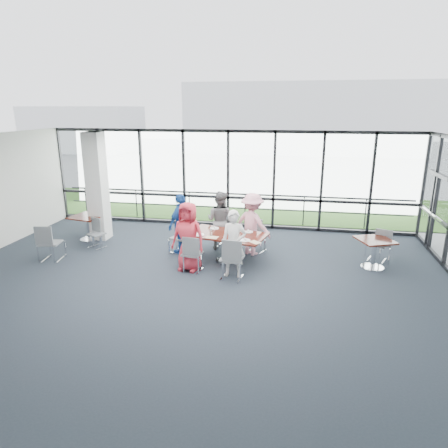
% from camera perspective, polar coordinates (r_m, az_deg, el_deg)
% --- Properties ---
extents(floor, '(12.00, 10.00, 0.02)m').
position_cam_1_polar(floor, '(8.98, -5.12, -9.31)').
color(floor, '#212A33').
rests_on(floor, ground).
extents(ceiling, '(12.00, 10.00, 0.04)m').
position_cam_1_polar(ceiling, '(8.13, -5.70, 11.56)').
color(ceiling, silver).
rests_on(ceiling, ground).
extents(wall_front, '(12.00, 0.10, 3.20)m').
position_cam_1_polar(wall_front, '(4.24, -25.15, -17.57)').
color(wall_front, silver).
rests_on(wall_front, ground).
extents(curtain_wall_back, '(12.00, 0.10, 3.20)m').
position_cam_1_polar(curtain_wall_back, '(13.18, 0.59, 6.39)').
color(curtain_wall_back, white).
rests_on(curtain_wall_back, ground).
extents(exit_door, '(0.12, 1.60, 2.10)m').
position_cam_1_polar(exit_door, '(12.44, 27.80, 1.31)').
color(exit_door, black).
rests_on(exit_door, ground).
extents(structural_column, '(0.50, 0.50, 3.20)m').
position_cam_1_polar(structural_column, '(12.48, -17.67, 5.08)').
color(structural_column, silver).
rests_on(structural_column, ground).
extents(apron, '(80.00, 70.00, 0.02)m').
position_cam_1_polar(apron, '(18.34, 3.32, 4.02)').
color(apron, gray).
rests_on(apron, ground).
extents(grass_strip, '(80.00, 5.00, 0.01)m').
position_cam_1_polar(grass_strip, '(16.40, 2.41, 2.67)').
color(grass_strip, '#2C5522').
rests_on(grass_strip, ground).
extents(hangar_main, '(24.00, 10.00, 6.00)m').
position_cam_1_polar(hangar_main, '(39.83, 13.60, 14.57)').
color(hangar_main, white).
rests_on(hangar_main, ground).
extents(hangar_aux, '(10.00, 6.00, 4.00)m').
position_cam_1_polar(hangar_aux, '(41.17, -19.34, 12.77)').
color(hangar_aux, white).
rests_on(hangar_aux, ground).
extents(guard_rail, '(12.00, 0.06, 0.06)m').
position_cam_1_polar(guard_rail, '(13.98, 1.01, 2.36)').
color(guard_rail, '#2D2D33').
rests_on(guard_rail, ground).
extents(main_table, '(2.21, 1.55, 0.75)m').
position_cam_1_polar(main_table, '(10.26, 0.31, -2.05)').
color(main_table, '#32130A').
rests_on(main_table, ground).
extents(side_table_left, '(1.05, 1.05, 0.75)m').
position_cam_1_polar(side_table_left, '(12.65, -18.89, 0.63)').
color(side_table_left, '#32130A').
rests_on(side_table_left, ground).
extents(side_table_right, '(1.04, 1.04, 0.75)m').
position_cam_1_polar(side_table_right, '(10.53, 20.74, -2.72)').
color(side_table_right, '#32130A').
rests_on(side_table_right, ground).
extents(diner_near_left, '(0.92, 0.68, 1.71)m').
position_cam_1_polar(diner_near_left, '(9.71, -5.12, -1.80)').
color(diner_near_left, '#C42B3A').
rests_on(diner_near_left, ground).
extents(diner_near_right, '(0.59, 0.43, 1.61)m').
position_cam_1_polar(diner_near_right, '(9.32, 1.40, -2.86)').
color(diner_near_right, silver).
rests_on(diner_near_right, ground).
extents(diner_far_left, '(0.92, 0.72, 1.67)m').
position_cam_1_polar(diner_far_left, '(11.13, -0.55, 0.50)').
color(diner_far_left, slate).
rests_on(diner_far_left, ground).
extents(diner_far_right, '(1.23, 1.00, 1.69)m').
position_cam_1_polar(diner_far_right, '(10.76, 4.05, -0.02)').
color(diner_far_right, pink).
rests_on(diner_far_right, ground).
extents(diner_end, '(0.90, 1.11, 1.67)m').
position_cam_1_polar(diner_end, '(10.86, -6.06, 0.01)').
color(diner_end, '#194592').
rests_on(diner_end, ground).
extents(chair_main_nl, '(0.49, 0.49, 0.90)m').
position_cam_1_polar(chair_main_nl, '(9.75, -4.58, -4.25)').
color(chair_main_nl, slate).
rests_on(chair_main_nl, ground).
extents(chair_main_nr, '(0.54, 0.54, 0.99)m').
position_cam_1_polar(chair_main_nr, '(9.28, 1.13, -4.99)').
color(chair_main_nr, slate).
rests_on(chair_main_nr, ground).
extents(chair_main_fl, '(0.55, 0.55, 0.96)m').
position_cam_1_polar(chair_main_fl, '(11.39, 0.18, -0.99)').
color(chair_main_fl, slate).
rests_on(chair_main_fl, ground).
extents(chair_main_fr, '(0.55, 0.55, 0.87)m').
position_cam_1_polar(chair_main_fr, '(11.09, 4.77, -1.78)').
color(chair_main_fr, slate).
rests_on(chair_main_fr, ground).
extents(chair_main_end, '(0.53, 0.53, 0.85)m').
position_cam_1_polar(chair_main_end, '(11.03, -6.37, -1.96)').
color(chair_main_end, slate).
rests_on(chair_main_end, ground).
extents(chair_spare_la, '(0.54, 0.54, 0.96)m').
position_cam_1_polar(chair_spare_la, '(11.32, -23.50, -2.51)').
color(chair_spare_la, slate).
rests_on(chair_spare_la, ground).
extents(chair_spare_lb, '(0.52, 0.52, 0.82)m').
position_cam_1_polar(chair_spare_lb, '(11.91, -17.76, -1.37)').
color(chair_spare_lb, slate).
rests_on(chair_spare_lb, ground).
extents(chair_spare_r, '(0.57, 0.57, 0.88)m').
position_cam_1_polar(chair_spare_r, '(11.12, 21.15, -2.76)').
color(chair_spare_r, slate).
rests_on(chair_spare_r, ground).
extents(plate_nl, '(0.28, 0.28, 0.01)m').
position_cam_1_polar(plate_nl, '(10.15, -3.62, -1.55)').
color(plate_nl, white).
rests_on(plate_nl, main_table).
extents(plate_nr, '(0.27, 0.27, 0.01)m').
position_cam_1_polar(plate_nr, '(9.73, 3.02, -2.34)').
color(plate_nr, white).
rests_on(plate_nr, main_table).
extents(plate_fl, '(0.25, 0.25, 0.01)m').
position_cam_1_polar(plate_fl, '(10.68, -1.39, -0.62)').
color(plate_fl, white).
rests_on(plate_fl, main_table).
extents(plate_fr, '(0.24, 0.24, 0.01)m').
position_cam_1_polar(plate_fr, '(10.39, 3.52, -1.12)').
color(plate_fr, white).
rests_on(plate_fr, main_table).
extents(plate_end, '(0.26, 0.26, 0.01)m').
position_cam_1_polar(plate_end, '(10.59, -4.11, -0.80)').
color(plate_end, white).
rests_on(plate_end, main_table).
extents(tumbler_a, '(0.07, 0.07, 0.14)m').
position_cam_1_polar(tumbler_a, '(10.11, -1.85, -1.23)').
color(tumbler_a, white).
rests_on(tumbler_a, main_table).
extents(tumbler_b, '(0.08, 0.08, 0.15)m').
position_cam_1_polar(tumbler_b, '(9.91, 1.48, -1.55)').
color(tumbler_b, white).
rests_on(tumbler_b, main_table).
extents(tumbler_c, '(0.06, 0.06, 0.13)m').
position_cam_1_polar(tumbler_c, '(10.40, 0.92, -0.74)').
color(tumbler_c, white).
rests_on(tumbler_c, main_table).
extents(tumbler_d, '(0.07, 0.07, 0.14)m').
position_cam_1_polar(tumbler_d, '(10.38, -3.81, -0.79)').
color(tumbler_d, white).
rests_on(tumbler_d, main_table).
extents(menu_a, '(0.33, 0.25, 0.00)m').
position_cam_1_polar(menu_a, '(9.96, -1.74, -1.90)').
color(menu_a, silver).
rests_on(menu_a, main_table).
extents(menu_b, '(0.33, 0.32, 0.00)m').
position_cam_1_polar(menu_b, '(9.62, 4.46, -2.61)').
color(menu_b, silver).
rests_on(menu_b, main_table).
extents(menu_c, '(0.37, 0.32, 0.00)m').
position_cam_1_polar(menu_c, '(10.48, 1.92, -0.98)').
color(menu_c, silver).
rests_on(menu_c, main_table).
extents(condiment_caddy, '(0.10, 0.07, 0.04)m').
position_cam_1_polar(condiment_caddy, '(10.21, 0.90, -1.33)').
color(condiment_caddy, black).
rests_on(condiment_caddy, main_table).
extents(ketchup_bottle, '(0.06, 0.06, 0.18)m').
position_cam_1_polar(ketchup_bottle, '(10.21, 0.34, -0.93)').
color(ketchup_bottle, '#B40921').
rests_on(ketchup_bottle, main_table).
extents(green_bottle, '(0.05, 0.05, 0.20)m').
position_cam_1_polar(green_bottle, '(10.25, 1.00, -0.79)').
color(green_bottle, '#1B722D').
rests_on(green_bottle, main_table).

